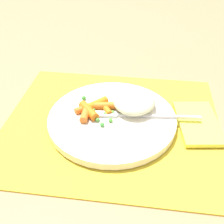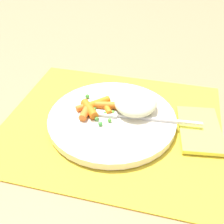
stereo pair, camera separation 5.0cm
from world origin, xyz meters
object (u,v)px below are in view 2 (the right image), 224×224
(fork, at_px, (137,117))
(carrot_portion, at_px, (95,106))
(plate, at_px, (112,119))
(rice_mound, at_px, (136,102))
(napkin, at_px, (200,129))

(fork, bearing_deg, carrot_portion, -5.68)
(plate, xyz_separation_m, rice_mound, (-0.04, -0.03, 0.02))
(rice_mound, xyz_separation_m, fork, (-0.01, 0.03, -0.01))
(fork, bearing_deg, plate, 4.39)
(plate, bearing_deg, carrot_portion, -17.88)
(fork, height_order, napkin, fork)
(fork, bearing_deg, rice_mound, -75.11)
(carrot_portion, xyz_separation_m, fork, (-0.09, 0.01, -0.00))
(carrot_portion, bearing_deg, fork, 174.32)
(rice_mound, xyz_separation_m, napkin, (-0.13, 0.02, -0.03))
(plate, xyz_separation_m, napkin, (-0.17, -0.01, -0.00))
(rice_mound, distance_m, fork, 0.04)
(rice_mound, relative_size, fork, 0.45)
(plate, relative_size, fork, 1.22)
(plate, xyz_separation_m, fork, (-0.05, -0.00, 0.01))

